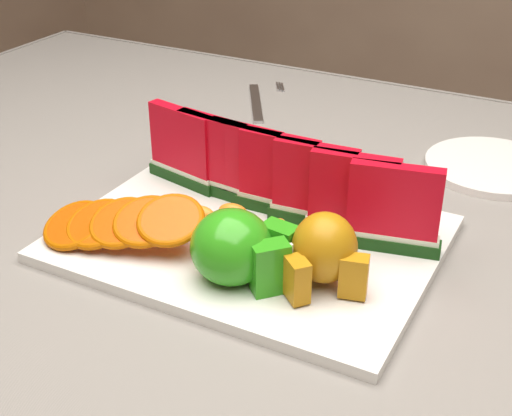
% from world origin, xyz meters
% --- Properties ---
extents(table, '(1.40, 0.90, 0.75)m').
position_xyz_m(table, '(0.00, 0.00, 0.65)').
color(table, '#4A2B20').
rests_on(table, ground).
extents(tablecloth, '(1.53, 1.03, 0.20)m').
position_xyz_m(tablecloth, '(0.00, 0.00, 0.72)').
color(tablecloth, gray).
rests_on(tablecloth, table).
extents(platter, '(0.40, 0.30, 0.01)m').
position_xyz_m(platter, '(0.02, -0.08, 0.76)').
color(platter, silver).
rests_on(platter, tablecloth).
extents(apple_cluster, '(0.12, 0.11, 0.08)m').
position_xyz_m(apple_cluster, '(0.05, -0.16, 0.80)').
color(apple_cluster, '#2C8211').
rests_on(apple_cluster, platter).
extents(pear_cluster, '(0.09, 0.10, 0.07)m').
position_xyz_m(pear_cluster, '(0.13, -0.13, 0.81)').
color(pear_cluster, olive).
rests_on(pear_cluster, platter).
extents(side_plate, '(0.24, 0.24, 0.01)m').
position_xyz_m(side_plate, '(0.22, 0.24, 0.76)').
color(side_plate, silver).
rests_on(side_plate, tablecloth).
extents(fork, '(0.10, 0.19, 0.00)m').
position_xyz_m(fork, '(-0.18, 0.32, 0.76)').
color(fork, silver).
rests_on(fork, tablecloth).
extents(watermelon_row, '(0.39, 0.07, 0.10)m').
position_xyz_m(watermelon_row, '(0.02, -0.02, 0.82)').
color(watermelon_row, '#093913').
rests_on(watermelon_row, platter).
extents(orange_fan_front, '(0.19, 0.12, 0.05)m').
position_xyz_m(orange_fan_front, '(-0.10, -0.16, 0.80)').
color(orange_fan_front, '#E25200').
rests_on(orange_fan_front, platter).
extents(orange_fan_back, '(0.24, 0.11, 0.04)m').
position_xyz_m(orange_fan_back, '(-0.02, 0.04, 0.79)').
color(orange_fan_back, '#E25200').
rests_on(orange_fan_back, platter).
extents(tangerine_segments, '(0.17, 0.05, 0.02)m').
position_xyz_m(tangerine_segments, '(0.00, -0.08, 0.78)').
color(tangerine_segments, orange).
rests_on(tangerine_segments, platter).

